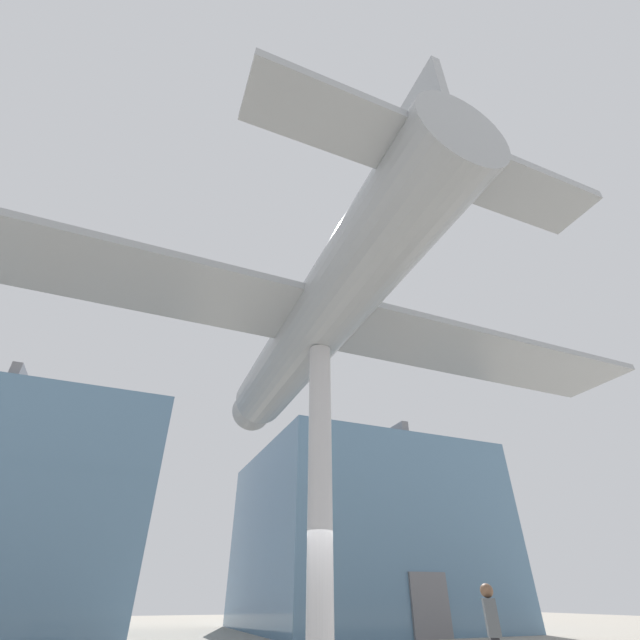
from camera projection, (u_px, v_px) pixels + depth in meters
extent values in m
cube|color=slate|center=(35.00, 417.00, 20.66)|extent=(0.36, 11.29, 0.60)
cube|color=slate|center=(360.00, 537.00, 23.77)|extent=(11.83, 11.89, 8.42)
cube|color=slate|center=(356.00, 455.00, 26.22)|extent=(0.36, 11.29, 0.60)
cube|color=slate|center=(430.00, 605.00, 17.45)|extent=(1.80, 0.12, 2.30)
cylinder|color=#B7B7BC|center=(320.00, 489.00, 8.73)|extent=(0.50, 0.50, 6.53)
cylinder|color=#93999E|center=(320.00, 320.00, 10.98)|extent=(1.79, 11.60, 1.73)
cube|color=#93999E|center=(320.00, 320.00, 10.98)|extent=(20.08, 2.49, 0.18)
cube|color=#93999E|center=(436.00, 159.00, 7.09)|extent=(6.43, 1.03, 0.18)
cube|color=#93999E|center=(426.00, 118.00, 7.72)|extent=(0.19, 1.10, 2.23)
cone|color=#93999E|center=(255.00, 406.00, 15.96)|extent=(1.48, 1.23, 1.47)
sphere|color=black|center=(250.00, 413.00, 16.58)|extent=(0.44, 0.44, 0.44)
cube|color=#4C5156|center=(491.00, 617.00, 8.13)|extent=(0.41, 0.45, 0.61)
sphere|color=brown|center=(487.00, 591.00, 8.36)|extent=(0.25, 0.25, 0.25)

